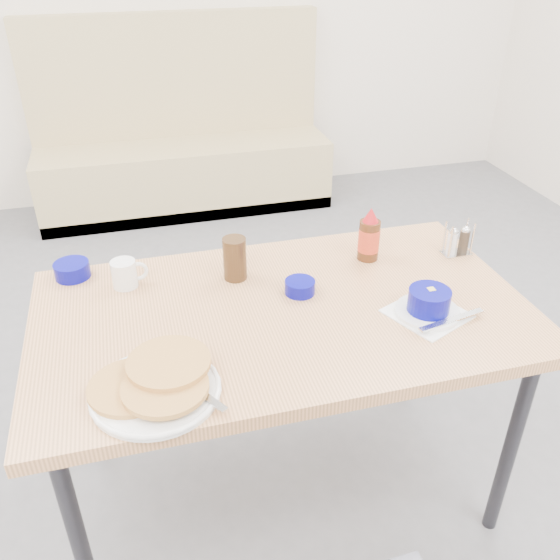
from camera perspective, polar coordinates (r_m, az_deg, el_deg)
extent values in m
plane|color=slate|center=(2.06, 2.27, -24.49)|extent=(6.00, 6.00, 0.00)
cube|color=tan|center=(4.11, -9.04, 9.88)|extent=(1.90, 0.55, 0.45)
cube|color=tan|center=(4.17, -10.03, 17.27)|extent=(1.90, 0.12, 1.00)
cube|color=#2D2D33|center=(4.18, -8.83, 7.53)|extent=(1.90, 0.55, 0.08)
cube|color=tan|center=(1.70, 0.31, -3.32)|extent=(1.40, 0.80, 0.04)
cylinder|color=#2D2D33|center=(1.71, -18.70, -22.97)|extent=(0.04, 0.04, 0.72)
cylinder|color=#2D2D33|center=(1.96, 21.33, -14.72)|extent=(0.04, 0.04, 0.72)
cylinder|color=#2D2D33|center=(2.16, -18.42, -9.23)|extent=(0.04, 0.04, 0.72)
cylinder|color=#2D2D33|center=(2.36, 12.85, -4.30)|extent=(0.04, 0.04, 0.72)
cylinder|color=white|center=(1.43, -11.87, -10.46)|extent=(0.30, 0.30, 0.02)
cylinder|color=tan|center=(1.44, -14.14, -9.93)|extent=(0.20, 0.20, 0.01)
cylinder|color=tan|center=(1.40, -11.00, -10.11)|extent=(0.20, 0.20, 0.01)
cylinder|color=tan|center=(1.45, -10.67, -7.81)|extent=(0.20, 0.20, 0.01)
cube|color=silver|center=(1.39, -7.18, -11.03)|extent=(0.09, 0.13, 0.01)
cylinder|color=white|center=(1.83, -14.76, 0.58)|extent=(0.07, 0.07, 0.08)
cylinder|color=black|center=(1.81, -14.92, 1.60)|extent=(0.06, 0.06, 0.00)
torus|color=white|center=(1.83, -13.50, 0.81)|extent=(0.06, 0.02, 0.06)
cube|color=white|center=(1.71, 13.96, -3.16)|extent=(0.25, 0.25, 0.00)
cylinder|color=white|center=(1.71, 13.99, -2.95)|extent=(0.18, 0.18, 0.01)
cylinder|color=#05067D|center=(1.69, 14.15, -1.91)|extent=(0.12, 0.12, 0.06)
cylinder|color=white|center=(1.68, 14.26, -1.18)|extent=(0.10, 0.10, 0.01)
cube|color=#F4DB60|center=(1.68, 14.36, -0.94)|extent=(0.02, 0.02, 0.01)
cube|color=silver|center=(1.68, 16.21, -3.70)|extent=(0.21, 0.06, 0.01)
cylinder|color=#05067D|center=(1.93, -19.38, 0.92)|extent=(0.11, 0.11, 0.05)
cylinder|color=#05067D|center=(1.75, 1.93, -0.66)|extent=(0.09, 0.09, 0.04)
cylinder|color=#392412|center=(1.80, -4.37, 2.07)|extent=(0.09, 0.09, 0.13)
cube|color=silver|center=(2.05, 16.57, 2.51)|extent=(0.10, 0.06, 0.00)
cylinder|color=silver|center=(1.99, 16.12, 3.54)|extent=(0.01, 0.01, 0.11)
cylinder|color=silver|center=(2.03, 18.07, 3.80)|extent=(0.01, 0.01, 0.11)
cylinder|color=silver|center=(2.02, 15.55, 4.06)|extent=(0.01, 0.01, 0.11)
cylinder|color=silver|center=(2.06, 17.49, 4.30)|extent=(0.01, 0.01, 0.11)
cylinder|color=silver|center=(2.02, 16.20, 3.42)|extent=(0.03, 0.03, 0.08)
cylinder|color=#3F3326|center=(2.04, 17.27, 3.56)|extent=(0.03, 0.03, 0.08)
cylinder|color=#47230F|center=(1.93, 8.54, 3.81)|extent=(0.07, 0.07, 0.13)
cylinder|color=#E0591A|center=(1.93, 8.55, 3.88)|extent=(0.07, 0.07, 0.08)
cone|color=red|center=(1.89, 8.75, 6.22)|extent=(0.05, 0.05, 0.05)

